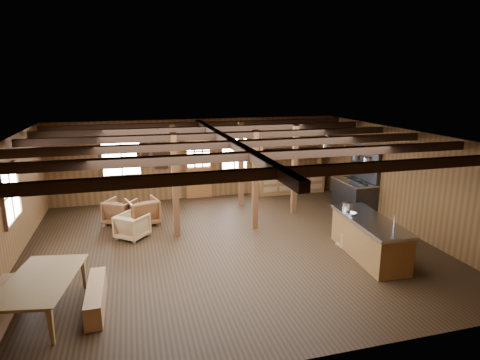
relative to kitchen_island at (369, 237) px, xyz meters
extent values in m
cube|color=black|center=(-3.05, 1.51, -0.49)|extent=(10.00, 9.00, 0.02)
cube|color=black|center=(-3.05, 1.51, 2.33)|extent=(10.00, 9.00, 0.02)
cube|color=#553418|center=(-8.06, 1.51, 0.92)|extent=(0.02, 9.00, 2.80)
cube|color=#553418|center=(1.96, 1.51, 0.92)|extent=(0.02, 9.00, 2.80)
cube|color=#553418|center=(-3.05, 6.02, 0.92)|extent=(10.00, 0.02, 2.80)
cube|color=#553418|center=(-3.05, -3.00, 0.92)|extent=(10.00, 0.02, 2.80)
cube|color=black|center=(-3.05, -1.99, 2.20)|extent=(9.80, 0.12, 0.18)
cube|color=black|center=(-3.05, -0.49, 2.20)|extent=(9.80, 0.12, 0.18)
cube|color=black|center=(-3.05, 1.01, 2.20)|extent=(9.80, 0.12, 0.18)
cube|color=black|center=(-3.05, 2.51, 2.20)|extent=(9.80, 0.12, 0.18)
cube|color=black|center=(-3.05, 4.01, 2.20)|extent=(9.80, 0.12, 0.18)
cube|color=black|center=(-3.05, 5.31, 2.20)|extent=(9.80, 0.12, 0.18)
cube|color=black|center=(-3.05, 1.51, 2.20)|extent=(0.18, 8.82, 0.18)
cube|color=#4A2C15|center=(-4.25, 2.51, 0.92)|extent=(0.15, 0.15, 2.80)
cube|color=#4A2C15|center=(-4.05, 4.71, 0.92)|extent=(0.15, 0.15, 2.80)
cube|color=#4A2C15|center=(-2.05, 2.51, 0.92)|extent=(0.15, 0.15, 2.80)
cube|color=#4A2C15|center=(-1.85, 4.71, 0.92)|extent=(0.15, 0.15, 2.80)
cube|color=#4A2C15|center=(-0.45, 3.51, 0.92)|extent=(0.15, 0.15, 2.80)
cube|color=brown|center=(-3.05, 5.96, 0.07)|extent=(0.90, 0.06, 1.10)
cube|color=#4A2C15|center=(-3.53, 5.96, 0.57)|extent=(0.06, 0.08, 2.10)
cube|color=#4A2C15|center=(-2.57, 5.96, 0.57)|extent=(0.06, 0.08, 2.10)
cube|color=#4A2C15|center=(-3.05, 5.96, 1.64)|extent=(1.02, 0.08, 0.06)
cube|color=white|center=(-3.05, 5.96, 1.07)|extent=(0.84, 0.02, 0.90)
cube|color=white|center=(-5.65, 5.97, 1.12)|extent=(1.20, 0.02, 1.20)
cube|color=#4A2C15|center=(-5.65, 5.97, 1.12)|extent=(1.32, 0.06, 1.32)
cube|color=white|center=(-1.75, 5.97, 1.12)|extent=(0.90, 0.02, 1.20)
cube|color=#4A2C15|center=(-1.75, 5.97, 1.12)|extent=(1.02, 0.06, 1.32)
cube|color=white|center=(-8.01, 2.01, 1.12)|extent=(0.02, 1.20, 1.20)
cube|color=#4A2C15|center=(-8.01, 2.01, 1.12)|extent=(0.14, 1.24, 1.32)
cube|color=beige|center=(-4.35, 5.97, 1.32)|extent=(0.50, 0.03, 0.40)
cube|color=black|center=(-4.35, 5.96, 1.32)|extent=(0.55, 0.02, 0.45)
cube|color=beige|center=(-4.95, 5.97, 1.22)|extent=(0.35, 0.03, 0.45)
cube|color=black|center=(-4.95, 5.96, 1.22)|extent=(0.40, 0.02, 0.50)
cube|color=beige|center=(-4.35, 5.97, 0.82)|extent=(0.40, 0.03, 0.30)
cube|color=black|center=(-4.35, 5.96, 0.82)|extent=(0.45, 0.02, 0.35)
cube|color=brown|center=(0.35, 5.71, -0.03)|extent=(2.50, 0.55, 0.90)
cube|color=olive|center=(0.35, 5.69, 0.45)|extent=(2.55, 0.60, 0.06)
cube|color=brown|center=(0.35, 5.76, 0.92)|extent=(2.30, 0.35, 0.04)
cube|color=brown|center=(0.35, 5.76, 1.27)|extent=(2.30, 0.35, 0.04)
cube|color=brown|center=(0.35, 5.76, 1.62)|extent=(2.30, 0.35, 0.04)
cube|color=brown|center=(-0.80, 5.76, 1.27)|extent=(0.04, 0.35, 1.40)
cube|color=brown|center=(1.50, 5.76, 1.27)|extent=(0.04, 0.35, 1.40)
cylinder|color=#2D2D2F|center=(-6.05, 1.51, 2.10)|extent=(0.02, 0.02, 0.45)
cone|color=silver|center=(-6.05, 1.51, 1.77)|extent=(0.36, 0.36, 0.22)
cylinder|color=#2D2D2F|center=(-4.55, 3.51, 2.10)|extent=(0.02, 0.02, 0.45)
cone|color=silver|center=(-4.55, 3.51, 1.77)|extent=(0.36, 0.36, 0.22)
cylinder|color=#2D2D2F|center=(0.12, 1.81, 2.07)|extent=(0.04, 3.00, 0.04)
cylinder|color=#2D2D2F|center=(0.12, 0.46, 1.95)|extent=(0.01, 0.01, 0.24)
cylinder|color=silver|center=(0.12, 0.46, 1.77)|extent=(0.20, 0.20, 0.14)
cylinder|color=#2D2D2F|center=(0.14, 1.00, 1.94)|extent=(0.01, 0.01, 0.26)
cylinder|color=#2D2D2F|center=(0.14, 1.00, 1.74)|extent=(0.19, 0.19, 0.14)
cylinder|color=#2D2D2F|center=(0.20, 1.54, 1.95)|extent=(0.01, 0.01, 0.25)
cylinder|color=silver|center=(0.20, 1.54, 1.75)|extent=(0.20, 0.20, 0.14)
cylinder|color=#2D2D2F|center=(0.02, 2.08, 1.93)|extent=(0.01, 0.01, 0.29)
cylinder|color=#2D2D2F|center=(0.02, 2.08, 1.71)|extent=(0.21, 0.21, 0.14)
cylinder|color=#2D2D2F|center=(0.12, 2.62, 1.98)|extent=(0.01, 0.01, 0.19)
cylinder|color=silver|center=(0.12, 2.62, 1.82)|extent=(0.21, 0.21, 0.14)
cylinder|color=#2D2D2F|center=(0.21, 3.16, 1.99)|extent=(0.01, 0.01, 0.17)
cylinder|color=#2D2D2F|center=(0.21, 3.16, 1.83)|extent=(0.26, 0.26, 0.14)
cube|color=brown|center=(0.00, 0.00, -0.05)|extent=(0.97, 2.45, 0.86)
cube|color=silver|center=(0.00, 0.00, 0.42)|extent=(1.06, 2.56, 0.08)
cylinder|color=#2D2D2F|center=(0.00, -0.60, 0.42)|extent=(0.44, 0.44, 0.06)
cylinder|color=silver|center=(0.20, -0.60, 0.57)|extent=(0.03, 0.03, 0.30)
cube|color=olive|center=(-0.17, 0.56, -0.29)|extent=(0.48, 0.40, 0.37)
cube|color=#2D2D2F|center=(1.55, 3.27, -0.02)|extent=(0.82, 1.53, 0.92)
cube|color=silver|center=(1.55, 3.27, 0.46)|extent=(0.84, 1.55, 0.04)
cube|color=#2D2D2F|center=(1.87, 3.27, 1.00)|extent=(0.12, 1.53, 1.02)
cube|color=silver|center=(1.75, 3.27, 1.51)|extent=(0.40, 1.63, 0.05)
imported|color=olive|center=(-6.95, -0.64, -0.13)|extent=(1.44, 2.16, 0.70)
cube|color=olive|center=(-6.10, -0.64, -0.26)|extent=(0.30, 1.58, 0.43)
imported|color=brown|center=(-5.10, 3.67, -0.09)|extent=(1.02, 1.03, 0.77)
imported|color=brown|center=(-5.73, 3.93, -0.12)|extent=(1.07, 1.08, 0.72)
imported|color=#9C7546|center=(-5.41, 2.66, -0.14)|extent=(1.02, 1.02, 0.67)
cylinder|color=silver|center=(-0.10, 0.86, 0.54)|extent=(0.27, 0.27, 0.16)
imported|color=silver|center=(-0.29, 0.38, 0.49)|extent=(0.33, 0.33, 0.06)
camera|label=1|loc=(-5.29, -7.75, 3.62)|focal=30.00mm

